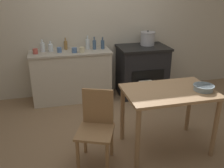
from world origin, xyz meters
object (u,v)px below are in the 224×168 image
at_px(bottle_center_left, 88,44).
at_px(bottle_center, 43,47).
at_px(stock_pot, 148,38).
at_px(mixing_bowl_large, 204,87).
at_px(bottle_left, 94,45).
at_px(bottle_center_right, 66,45).
at_px(cup_mid_right, 82,50).
at_px(stove, 142,70).
at_px(bottle_far_left, 51,47).
at_px(work_table, 168,100).
at_px(cup_right, 74,50).
at_px(cup_far_right, 35,51).
at_px(cup_end_right, 59,50).
at_px(chair, 96,125).
at_px(bottle_mid_left, 103,44).
at_px(flour_sack, 146,93).

height_order(bottle_center_left, bottle_center, bottle_center_left).
bearing_deg(bottle_center, stock_pot, -2.21).
distance_m(mixing_bowl_large, bottle_left, 2.12).
distance_m(bottle_center_right, cup_mid_right, 0.37).
xyz_separation_m(stove, bottle_far_left, (-1.61, 0.15, 0.50)).
height_order(work_table, cup_right, cup_right).
relative_size(bottle_left, bottle_center, 1.05).
distance_m(stove, bottle_far_left, 1.69).
height_order(stock_pot, cup_far_right, stock_pot).
bearing_deg(cup_right, bottle_center_right, 115.60).
distance_m(bottle_center, cup_end_right, 0.30).
height_order(mixing_bowl_large, cup_far_right, cup_far_right).
relative_size(stove, cup_right, 10.56).
bearing_deg(cup_right, cup_far_right, 173.36).
xyz_separation_m(bottle_left, bottle_center_left, (-0.11, 0.05, 0.01)).
distance_m(chair, cup_far_right, 1.93).
height_order(chair, cup_far_right, cup_far_right).
xyz_separation_m(bottle_center_right, cup_far_right, (-0.51, -0.18, -0.04)).
bearing_deg(chair, bottle_center_right, 117.57).
bearing_deg(bottle_center_right, bottle_center, -171.47).
xyz_separation_m(stove, bottle_left, (-0.87, 0.10, 0.51)).
relative_size(bottle_left, bottle_mid_left, 1.04).
bearing_deg(chair, cup_end_right, 122.01).
bearing_deg(bottle_far_left, bottle_center_left, 0.32).
xyz_separation_m(bottle_center_right, cup_right, (0.12, -0.26, -0.04)).
height_order(flour_sack, cup_far_right, cup_far_right).
height_order(stock_pot, bottle_center_left, stock_pot).
bearing_deg(stove, bottle_mid_left, 172.40).
relative_size(stock_pot, cup_mid_right, 2.86).
distance_m(flour_sack, bottle_center_left, 1.33).
xyz_separation_m(bottle_mid_left, cup_right, (-0.51, -0.14, -0.04)).
bearing_deg(cup_end_right, flour_sack, -19.28).
bearing_deg(cup_end_right, stock_pot, 1.82).
xyz_separation_m(chair, cup_mid_right, (0.07, 1.64, 0.48)).
height_order(stove, bottle_center_left, bottle_center_left).
height_order(bottle_left, cup_mid_right, bottle_left).
relative_size(cup_right, cup_far_right, 1.03).
bearing_deg(cup_far_right, bottle_far_left, 25.14).
distance_m(bottle_center_right, cup_far_right, 0.54).
xyz_separation_m(stock_pot, mixing_bowl_large, (-0.02, -1.86, -0.21)).
distance_m(stove, chair, 2.07).
bearing_deg(bottle_center_left, mixing_bowl_large, -60.86).
xyz_separation_m(work_table, stock_pot, (0.40, 1.77, 0.37)).
bearing_deg(chair, work_table, 23.72).
bearing_deg(cup_mid_right, flour_sack, -20.70).
height_order(work_table, chair, chair).
xyz_separation_m(stove, chair, (-1.18, -1.70, -0.00)).
xyz_separation_m(bottle_far_left, bottle_center_left, (0.64, 0.00, 0.03)).
relative_size(bottle_far_left, bottle_center_right, 0.84).
relative_size(mixing_bowl_large, cup_right, 2.78).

